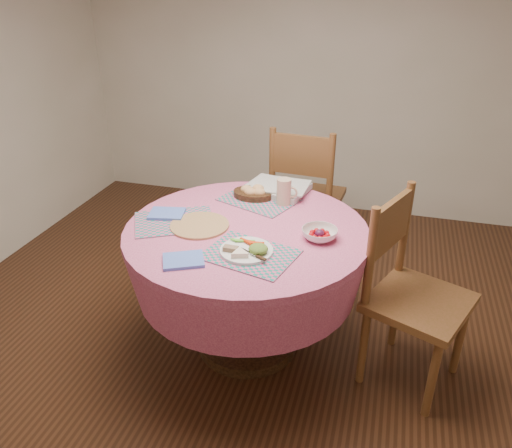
# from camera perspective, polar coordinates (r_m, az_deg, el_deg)

# --- Properties ---
(ground) EXTENTS (4.00, 4.00, 0.00)m
(ground) POSITION_cam_1_polar(r_m,az_deg,el_deg) (2.94, -0.96, -13.53)
(ground) COLOR #331C0F
(ground) RESTS_ON ground
(room_envelope) EXTENTS (4.01, 4.01, 2.71)m
(room_envelope) POSITION_cam_1_polar(r_m,az_deg,el_deg) (2.24, -1.33, 21.98)
(room_envelope) COLOR silver
(room_envelope) RESTS_ON ground
(dining_table) EXTENTS (1.24, 1.24, 0.75)m
(dining_table) POSITION_cam_1_polar(r_m,az_deg,el_deg) (2.61, -1.06, -4.25)
(dining_table) COLOR #D96590
(dining_table) RESTS_ON ground
(chair_right) EXTENTS (0.58, 0.59, 0.99)m
(chair_right) POSITION_cam_1_polar(r_m,az_deg,el_deg) (2.57, 17.16, -7.25)
(chair_right) COLOR brown
(chair_right) RESTS_ON ground
(chair_back) EXTENTS (0.51, 0.49, 1.02)m
(chair_back) POSITION_cam_1_polar(r_m,az_deg,el_deg) (3.46, 5.62, 3.44)
(chair_back) COLOR brown
(chair_back) RESTS_ON ground
(placemat_front) EXTENTS (0.46, 0.39, 0.01)m
(placemat_front) POSITION_cam_1_polar(r_m,az_deg,el_deg) (2.28, -0.69, -3.49)
(placemat_front) COLOR #167E71
(placemat_front) RESTS_ON dining_table
(placemat_left) EXTENTS (0.49, 0.45, 0.01)m
(placemat_left) POSITION_cam_1_polar(r_m,az_deg,el_deg) (2.61, -9.30, 0.29)
(placemat_left) COLOR #167E71
(placemat_left) RESTS_ON dining_table
(placemat_back) EXTENTS (0.48, 0.42, 0.01)m
(placemat_back) POSITION_cam_1_polar(r_m,az_deg,el_deg) (2.82, 0.34, 2.80)
(placemat_back) COLOR #167E71
(placemat_back) RESTS_ON dining_table
(wicker_trivet) EXTENTS (0.30, 0.30, 0.01)m
(wicker_trivet) POSITION_cam_1_polar(r_m,az_deg,el_deg) (2.55, -6.46, -0.15)
(wicker_trivet) COLOR #A17A45
(wicker_trivet) RESTS_ON dining_table
(napkin_near) EXTENTS (0.22, 0.21, 0.01)m
(napkin_near) POSITION_cam_1_polar(r_m,az_deg,el_deg) (2.25, -8.30, -4.12)
(napkin_near) COLOR #5375D7
(napkin_near) RESTS_ON dining_table
(napkin_far) EXTENTS (0.20, 0.17, 0.01)m
(napkin_far) POSITION_cam_1_polar(r_m,az_deg,el_deg) (2.68, -10.15, 1.17)
(napkin_far) COLOR #5375D7
(napkin_far) RESTS_ON placemat_left
(dinner_plate) EXTENTS (0.25, 0.25, 0.05)m
(dinner_plate) POSITION_cam_1_polar(r_m,az_deg,el_deg) (2.28, -0.95, -2.95)
(dinner_plate) COLOR white
(dinner_plate) RESTS_ON placemat_front
(bread_bowl) EXTENTS (0.23, 0.23, 0.08)m
(bread_bowl) POSITION_cam_1_polar(r_m,az_deg,el_deg) (2.84, -0.30, 3.65)
(bread_bowl) COLOR black
(bread_bowl) RESTS_ON placemat_back
(latte_mug) EXTENTS (0.12, 0.08, 0.14)m
(latte_mug) POSITION_cam_1_polar(r_m,az_deg,el_deg) (2.74, 3.25, 3.73)
(latte_mug) COLOR #CAAA8B
(latte_mug) RESTS_ON placemat_back
(fruit_bowl) EXTENTS (0.20, 0.20, 0.05)m
(fruit_bowl) POSITION_cam_1_polar(r_m,az_deg,el_deg) (2.42, 7.27, -1.15)
(fruit_bowl) COLOR white
(fruit_bowl) RESTS_ON dining_table
(newspaper_stack) EXTENTS (0.39, 0.33, 0.04)m
(newspaper_stack) POSITION_cam_1_polar(r_m,az_deg,el_deg) (2.92, 2.46, 4.16)
(newspaper_stack) COLOR silver
(newspaper_stack) RESTS_ON dining_table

